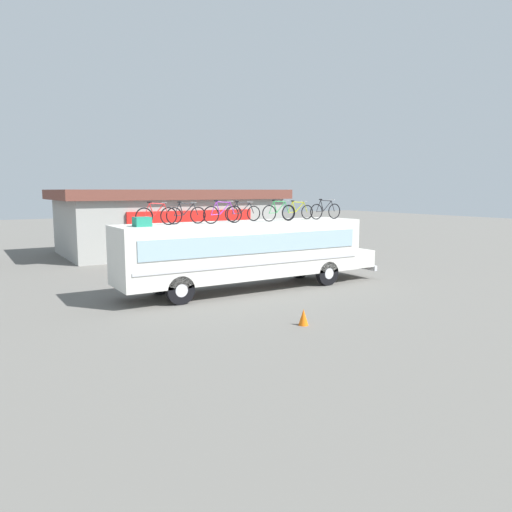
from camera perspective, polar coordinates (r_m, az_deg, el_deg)
The scene contains 12 objects.
ground_plane at distance 20.58m, azimuth -1.41°, elevation -3.98°, with size 120.00×120.00×0.00m, color #605E59.
bus at distance 20.41m, azimuth -0.95°, elevation 0.70°, with size 11.98×2.44×2.87m.
luggage_bag_1 at distance 18.10m, azimuth -13.20°, elevation 3.92°, with size 0.58×0.54×0.34m, color #1E7F66.
rooftop_bicycle_1 at distance 18.53m, azimuth -11.58°, elevation 4.68°, with size 1.63×0.44×0.90m.
rooftop_bicycle_2 at distance 19.11m, azimuth -8.19°, elevation 4.83°, with size 1.66×0.44×0.88m.
rooftop_bicycle_3 at distance 19.32m, azimuth -3.91°, elevation 4.97°, with size 1.73×0.44×0.92m.
rooftop_bicycle_4 at distance 20.52m, azimuth -1.56°, elevation 5.08°, with size 1.71×0.44×0.86m.
rooftop_bicycle_5 at distance 20.66m, azimuth 2.70°, elevation 5.15°, with size 1.68×0.44×0.92m.
rooftop_bicycle_6 at distance 21.86m, azimuth 4.90°, elevation 5.22°, with size 1.69×0.44×0.86m.
rooftop_bicycle_7 at distance 22.35m, azimuth 8.13°, elevation 5.28°, with size 1.74×0.44×0.92m.
roadside_building at distance 33.79m, azimuth -10.06°, elevation 4.16°, with size 14.81×7.97×4.21m.
traffic_cone at distance 15.30m, azimuth 5.58°, elevation -7.14°, with size 0.31×0.31×0.51m, color orange.
Camera 1 is at (-10.14, -17.42, 4.17)m, focal length 34.16 mm.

